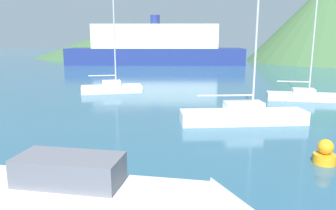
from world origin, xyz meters
name	(u,v)px	position (x,y,z in m)	size (l,w,h in m)	color
motorboat_near	(109,195)	(-0.71, 4.73, 0.49)	(8.33, 1.93, 2.01)	white
sailboat_inner	(243,115)	(3.79, 15.22, 0.52)	(7.37, 3.19, 9.68)	white
sailboat_middle	(303,94)	(9.01, 23.17, 0.50)	(5.53, 1.82, 11.29)	silver
sailboat_outer	(112,87)	(-7.09, 24.41, 0.46)	(5.57, 3.56, 8.59)	silver
ferry_distant	(155,47)	(-8.94, 55.28, 3.10)	(31.97, 10.67, 8.67)	navy
buoy_marker	(325,154)	(6.52, 9.42, 0.41)	(0.86, 0.86, 0.99)	orange
hill_west	(123,42)	(-21.74, 79.08, 3.63)	(42.52, 42.52, 7.27)	#3D6038
hill_central	(330,20)	(24.14, 67.67, 8.25)	(31.73, 31.73, 16.50)	#3D6038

